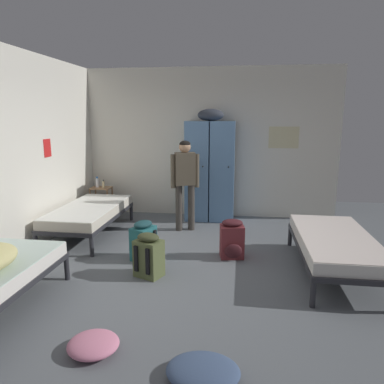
# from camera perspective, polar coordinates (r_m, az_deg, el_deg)

# --- Properties ---
(ground_plane) EXTENTS (8.23, 8.23, 0.00)m
(ground_plane) POSITION_cam_1_polar(r_m,az_deg,el_deg) (4.81, -0.43, -11.79)
(ground_plane) COLOR slate
(room_backdrop) EXTENTS (4.87, 5.20, 2.84)m
(room_backdrop) POSITION_cam_1_polar(r_m,az_deg,el_deg) (5.95, -10.57, 6.79)
(room_backdrop) COLOR silver
(room_backdrop) RESTS_ON ground_plane
(locker_bank) EXTENTS (0.90, 0.55, 2.07)m
(locker_bank) POSITION_cam_1_polar(r_m,az_deg,el_deg) (6.74, 2.90, 3.68)
(locker_bank) COLOR #5B84B2
(locker_bank) RESTS_ON ground_plane
(shelf_unit) EXTENTS (0.38, 0.30, 0.57)m
(shelf_unit) POSITION_cam_1_polar(r_m,az_deg,el_deg) (7.30, -14.17, -1.02)
(shelf_unit) COLOR #99704C
(shelf_unit) RESTS_ON ground_plane
(bed_right) EXTENTS (0.90, 1.90, 0.49)m
(bed_right) POSITION_cam_1_polar(r_m,az_deg,el_deg) (4.85, 21.79, -7.61)
(bed_right) COLOR #28282D
(bed_right) RESTS_ON ground_plane
(bed_left_rear) EXTENTS (0.90, 1.90, 0.49)m
(bed_left_rear) POSITION_cam_1_polar(r_m,az_deg,el_deg) (6.17, -15.99, -3.14)
(bed_left_rear) COLOR #28282D
(bed_left_rear) RESTS_ON ground_plane
(person_traveler) EXTENTS (0.47, 0.29, 1.54)m
(person_traveler) POSITION_cam_1_polar(r_m,az_deg,el_deg) (6.06, -1.12, 2.38)
(person_traveler) COLOR #3D3833
(person_traveler) RESTS_ON ground_plane
(water_bottle) EXTENTS (0.07, 0.07, 0.21)m
(water_bottle) POSITION_cam_1_polar(r_m,az_deg,el_deg) (7.28, -14.82, 1.47)
(water_bottle) COLOR white
(water_bottle) RESTS_ON shelf_unit
(lotion_bottle) EXTENTS (0.05, 0.05, 0.16)m
(lotion_bottle) POSITION_cam_1_polar(r_m,az_deg,el_deg) (7.18, -13.89, 1.20)
(lotion_bottle) COLOR beige
(lotion_bottle) RESTS_ON shelf_unit
(backpack_maroon) EXTENTS (0.35, 0.37, 0.55)m
(backpack_maroon) POSITION_cam_1_polar(r_m,az_deg,el_deg) (5.04, 6.38, -7.54)
(backpack_maroon) COLOR maroon
(backpack_maroon) RESTS_ON ground_plane
(backpack_olive) EXTENTS (0.39, 0.40, 0.55)m
(backpack_olive) POSITION_cam_1_polar(r_m,az_deg,el_deg) (4.50, -6.81, -10.01)
(backpack_olive) COLOR #566038
(backpack_olive) RESTS_ON ground_plane
(backpack_teal) EXTENTS (0.40, 0.39, 0.55)m
(backpack_teal) POSITION_cam_1_polar(r_m,az_deg,el_deg) (5.01, -7.83, -7.72)
(backpack_teal) COLOR #23666B
(backpack_teal) RESTS_ON ground_plane
(clothes_pile_pink) EXTENTS (0.43, 0.41, 0.13)m
(clothes_pile_pink) POSITION_cam_1_polar(r_m,az_deg,el_deg) (3.36, -15.40, -22.32)
(clothes_pile_pink) COLOR pink
(clothes_pile_pink) RESTS_ON ground_plane
(clothes_pile_denim) EXTENTS (0.56, 0.45, 0.13)m
(clothes_pile_denim) POSITION_cam_1_polar(r_m,az_deg,el_deg) (3.00, 1.76, -26.58)
(clothes_pile_denim) COLOR #42567A
(clothes_pile_denim) RESTS_ON ground_plane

